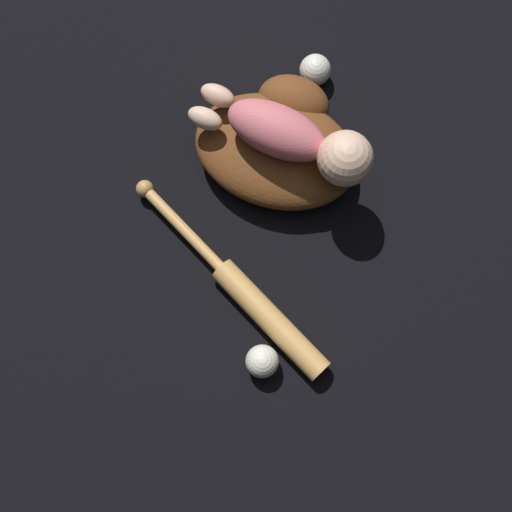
% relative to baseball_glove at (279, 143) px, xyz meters
% --- Properties ---
extents(ground_plane, '(6.00, 6.00, 0.00)m').
position_rel_baseball_glove_xyz_m(ground_plane, '(0.01, -0.01, -0.05)').
color(ground_plane, black).
extents(baseball_glove, '(0.42, 0.38, 0.11)m').
position_rel_baseball_glove_xyz_m(baseball_glove, '(0.00, 0.00, 0.00)').
color(baseball_glove, brown).
rests_on(baseball_glove, ground).
extents(baby_figure, '(0.38, 0.25, 0.11)m').
position_rel_baseball_glove_xyz_m(baby_figure, '(0.03, -0.04, 0.10)').
color(baby_figure, '#D16670').
rests_on(baby_figure, baseball_glove).
extents(baseball_bat, '(0.41, 0.43, 0.05)m').
position_rel_baseball_glove_xyz_m(baseball_bat, '(-0.06, -0.34, -0.03)').
color(baseball_bat, tan).
rests_on(baseball_bat, ground).
extents(baseball, '(0.07, 0.07, 0.07)m').
position_rel_baseball_glove_xyz_m(baseball, '(-0.03, -0.47, -0.02)').
color(baseball, silver).
rests_on(baseball, ground).
extents(baseball_spare, '(0.07, 0.07, 0.07)m').
position_rel_baseball_glove_xyz_m(baseball_spare, '(0.08, 0.19, -0.02)').
color(baseball_spare, silver).
rests_on(baseball_spare, ground).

